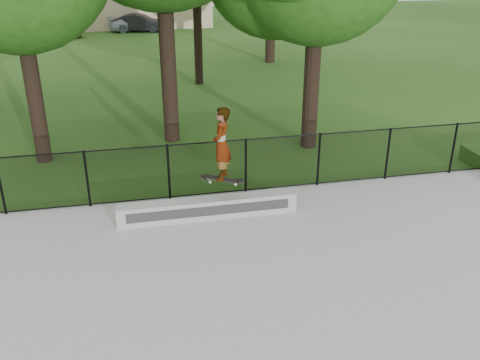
{
  "coord_description": "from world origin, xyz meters",
  "views": [
    {
      "loc": [
        -2.84,
        -6.6,
        6.18
      ],
      "look_at": [
        -0.52,
        4.2,
        1.2
      ],
      "focal_mm": 40.0,
      "sensor_mm": 36.0,
      "label": 1
    }
  ],
  "objects_px": {
    "car_a": "(55,30)",
    "car_b": "(139,23)",
    "car_c": "(136,23)",
    "grind_ledge": "(208,208)",
    "skater_airborne": "(221,145)"
  },
  "relations": [
    {
      "from": "car_b",
      "to": "grind_ledge",
      "type": "bearing_deg",
      "value": -164.02
    },
    {
      "from": "grind_ledge",
      "to": "car_c",
      "type": "xyz_separation_m",
      "value": [
        -0.61,
        29.95,
        0.26
      ]
    },
    {
      "from": "skater_airborne",
      "to": "car_c",
      "type": "bearing_deg",
      "value": 91.79
    },
    {
      "from": "grind_ledge",
      "to": "skater_airborne",
      "type": "distance_m",
      "value": 1.66
    },
    {
      "from": "grind_ledge",
      "to": "car_a",
      "type": "xyz_separation_m",
      "value": [
        -6.06,
        27.61,
        0.28
      ]
    },
    {
      "from": "car_b",
      "to": "skater_airborne",
      "type": "xyz_separation_m",
      "value": [
        0.7,
        -29.68,
        1.3
      ]
    },
    {
      "from": "grind_ledge",
      "to": "car_c",
      "type": "relative_size",
      "value": 1.21
    },
    {
      "from": "car_a",
      "to": "car_c",
      "type": "bearing_deg",
      "value": -81.3
    },
    {
      "from": "car_b",
      "to": "skater_airborne",
      "type": "relative_size",
      "value": 1.81
    },
    {
      "from": "car_b",
      "to": "car_c",
      "type": "relative_size",
      "value": 0.97
    },
    {
      "from": "grind_ledge",
      "to": "car_b",
      "type": "distance_m",
      "value": 29.57
    },
    {
      "from": "car_a",
      "to": "car_b",
      "type": "distance_m",
      "value": 6.02
    },
    {
      "from": "car_b",
      "to": "car_c",
      "type": "bearing_deg",
      "value": 47.26
    },
    {
      "from": "car_c",
      "to": "car_b",
      "type": "bearing_deg",
      "value": -158.0
    },
    {
      "from": "grind_ledge",
      "to": "car_c",
      "type": "distance_m",
      "value": 29.96
    }
  ]
}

